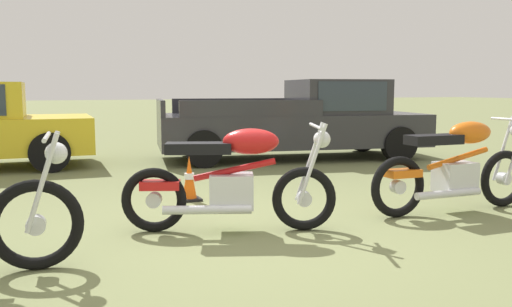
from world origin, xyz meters
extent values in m
plane|color=olive|center=(0.00, 0.00, 0.00)|extent=(120.00, 120.00, 0.00)
torus|color=black|center=(-1.79, -0.33, 0.34)|extent=(0.68, 0.15, 0.67)
cylinder|color=silver|center=(-1.79, -0.33, 0.34)|extent=(0.15, 0.11, 0.14)
cylinder|color=silver|center=(-1.72, -0.24, 0.66)|extent=(0.27, 0.06, 0.72)
cylinder|color=silver|center=(-1.74, -0.42, 0.66)|extent=(0.27, 0.06, 0.72)
cylinder|color=silver|center=(-1.69, -0.34, 0.98)|extent=(0.09, 0.64, 0.03)
sphere|color=silver|center=(-1.63, -0.34, 0.86)|extent=(0.17, 0.17, 0.16)
torus|color=black|center=(0.54, -0.13, 0.30)|extent=(0.60, 0.30, 0.60)
torus|color=black|center=(-0.76, 0.37, 0.30)|extent=(0.60, 0.30, 0.60)
cylinder|color=silver|center=(0.54, -0.13, 0.30)|extent=(0.17, 0.14, 0.14)
cylinder|color=silver|center=(-0.76, 0.37, 0.30)|extent=(0.17, 0.14, 0.14)
cylinder|color=silver|center=(0.63, -0.06, 0.64)|extent=(0.27, 0.13, 0.75)
cylinder|color=silver|center=(0.57, -0.23, 0.64)|extent=(0.27, 0.13, 0.75)
cube|color=silver|center=(-0.09, 0.12, 0.38)|extent=(0.48, 0.42, 0.32)
cylinder|color=red|center=(-0.06, 0.11, 0.58)|extent=(0.74, 0.33, 0.22)
ellipsoid|color=red|center=(0.08, 0.05, 0.84)|extent=(0.58, 0.43, 0.24)
cube|color=black|center=(-0.37, 0.22, 0.78)|extent=(0.65, 0.44, 0.10)
cube|color=red|center=(-0.71, 0.35, 0.44)|extent=(0.40, 0.30, 0.08)
cylinder|color=silver|center=(0.64, -0.16, 0.98)|extent=(0.26, 0.61, 0.03)
sphere|color=silver|center=(0.69, -0.18, 0.86)|extent=(0.21, 0.21, 0.16)
cylinder|color=silver|center=(-0.35, 0.05, 0.24)|extent=(0.78, 0.36, 0.08)
torus|color=black|center=(3.10, -0.11, 0.32)|extent=(0.64, 0.11, 0.64)
torus|color=black|center=(1.67, -0.06, 0.32)|extent=(0.64, 0.11, 0.64)
cylinder|color=silver|center=(3.10, -0.11, 0.32)|extent=(0.14, 0.10, 0.14)
cylinder|color=silver|center=(1.67, -0.06, 0.32)|extent=(0.14, 0.10, 0.14)
cylinder|color=silver|center=(3.17, -0.02, 0.65)|extent=(0.27, 0.05, 0.73)
cube|color=silver|center=(2.41, -0.08, 0.38)|extent=(0.41, 0.31, 0.32)
cylinder|color=orange|center=(2.44, -0.08, 0.58)|extent=(0.78, 0.09, 0.22)
ellipsoid|color=orange|center=(2.59, -0.09, 0.85)|extent=(0.53, 0.28, 0.24)
cube|color=black|center=(2.11, -0.07, 0.79)|extent=(0.61, 0.26, 0.10)
cube|color=orange|center=(1.73, -0.06, 0.46)|extent=(0.37, 0.19, 0.08)
cylinder|color=silver|center=(2.18, -0.23, 0.24)|extent=(0.80, 0.11, 0.08)
cylinder|color=black|center=(-1.43, 6.25, 0.32)|extent=(0.65, 0.24, 0.64)
cylinder|color=black|center=(-1.49, 4.59, 0.32)|extent=(0.65, 0.24, 0.64)
cube|color=#2D2D33|center=(2.83, 4.59, 0.55)|extent=(5.22, 2.68, 0.60)
cube|color=#2D2D33|center=(3.68, 4.43, 1.17)|extent=(1.87, 1.91, 0.64)
cube|color=#2D3842|center=(3.68, 4.43, 1.19)|extent=(1.58, 1.89, 0.52)
cube|color=#2D2D33|center=(2.05, 5.59, 0.99)|extent=(2.46, 0.54, 0.28)
cube|color=#2D2D33|center=(1.74, 3.93, 0.99)|extent=(2.46, 0.54, 0.28)
cube|color=#2D2D33|center=(0.42, 5.04, 0.99)|extent=(0.39, 1.67, 0.28)
cylinder|color=black|center=(4.74, 5.08, 0.32)|extent=(0.67, 0.33, 0.64)
cylinder|color=black|center=(4.43, 3.44, 0.32)|extent=(0.67, 0.33, 0.64)
cylinder|color=black|center=(1.22, 5.74, 0.32)|extent=(0.67, 0.33, 0.64)
cylinder|color=black|center=(0.92, 4.10, 0.32)|extent=(0.67, 0.33, 0.64)
cone|color=#EA590F|center=(-0.06, 1.61, 0.27)|extent=(0.18, 0.18, 0.53)
cube|color=black|center=(-0.06, 1.61, 0.01)|extent=(0.25, 0.25, 0.03)
cylinder|color=white|center=(-0.06, 1.61, 0.29)|extent=(0.12, 0.12, 0.07)
camera|label=1|loc=(-1.83, -4.49, 1.33)|focal=37.78mm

